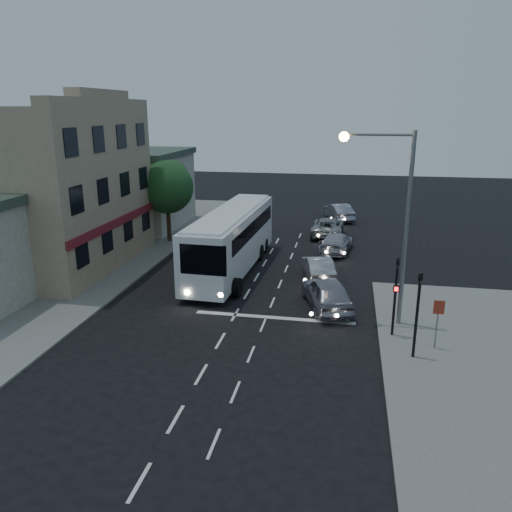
% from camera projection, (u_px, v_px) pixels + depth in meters
% --- Properties ---
extents(ground, '(120.00, 120.00, 0.00)m').
position_uv_depth(ground, '(226.00, 331.00, 23.32)').
color(ground, black).
extents(sidewalk_far, '(12.00, 50.00, 0.12)m').
position_uv_depth(sidewalk_far, '(65.00, 265.00, 33.12)').
color(sidewalk_far, slate).
rests_on(sidewalk_far, ground).
extents(road_markings, '(8.00, 30.55, 0.01)m').
position_uv_depth(road_markings, '(264.00, 307.00, 26.21)').
color(road_markings, silver).
rests_on(road_markings, ground).
extents(tour_bus, '(3.17, 12.91, 3.94)m').
position_uv_depth(tour_bus, '(232.00, 239.00, 31.52)').
color(tour_bus, white).
rests_on(tour_bus, ground).
extents(car_suv, '(3.25, 5.17, 1.64)m').
position_uv_depth(car_suv, '(327.00, 293.00, 25.89)').
color(car_suv, '#9796A3').
rests_on(car_suv, ground).
extents(car_sedan_a, '(2.41, 4.49, 1.41)m').
position_uv_depth(car_sedan_a, '(318.00, 268.00, 30.39)').
color(car_sedan_a, '#AEAEB0').
rests_on(car_sedan_a, ground).
extents(car_sedan_b, '(2.54, 5.00, 1.39)m').
position_uv_depth(car_sedan_b, '(336.00, 242.00, 36.15)').
color(car_sedan_b, '#B0B0BA').
rests_on(car_sedan_b, ground).
extents(car_sedan_c, '(2.57, 5.39, 1.49)m').
position_uv_depth(car_sedan_c, '(328.00, 227.00, 40.78)').
color(car_sedan_c, '#969696').
rests_on(car_sedan_c, ground).
extents(car_extra, '(3.14, 4.99, 1.55)m').
position_uv_depth(car_extra, '(339.00, 212.00, 46.51)').
color(car_extra, '#9797A6').
rests_on(car_extra, ground).
extents(traffic_signal_main, '(0.25, 0.35, 4.10)m').
position_uv_depth(traffic_signal_main, '(396.00, 287.00, 22.04)').
color(traffic_signal_main, black).
rests_on(traffic_signal_main, sidewalk_near).
extents(traffic_signal_side, '(0.18, 0.15, 4.10)m').
position_uv_depth(traffic_signal_side, '(418.00, 305.00, 20.05)').
color(traffic_signal_side, black).
rests_on(traffic_signal_side, sidewalk_near).
extents(regulatory_sign, '(0.45, 0.12, 2.20)m').
position_uv_depth(regulatory_sign, '(438.00, 316.00, 21.01)').
color(regulatory_sign, slate).
rests_on(regulatory_sign, sidewalk_near).
extents(streetlight, '(3.32, 0.44, 9.00)m').
position_uv_depth(streetlight, '(393.00, 207.00, 22.48)').
color(streetlight, slate).
rests_on(streetlight, sidewalk_near).
extents(main_building, '(10.12, 12.00, 11.00)m').
position_uv_depth(main_building, '(42.00, 188.00, 31.85)').
color(main_building, tan).
rests_on(main_building, sidewalk_far).
extents(low_building_north, '(9.40, 9.40, 6.50)m').
position_uv_depth(low_building_north, '(130.00, 188.00, 43.58)').
color(low_building_north, gray).
rests_on(low_building_north, sidewalk_far).
extents(street_tree, '(4.00, 4.00, 6.20)m').
position_uv_depth(street_tree, '(167.00, 185.00, 37.65)').
color(street_tree, black).
rests_on(street_tree, sidewalk_far).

